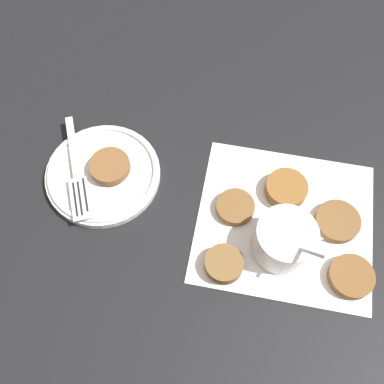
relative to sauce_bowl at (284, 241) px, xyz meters
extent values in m
plane|color=black|center=(-0.02, 0.04, -0.03)|extent=(4.00, 4.00, 0.00)
cube|color=white|center=(0.00, 0.05, -0.03)|extent=(0.28, 0.26, 0.00)
cylinder|color=white|center=(0.00, 0.00, 0.00)|extent=(0.09, 0.09, 0.06)
cylinder|color=#B23D23|center=(0.00, 0.00, -0.01)|extent=(0.07, 0.07, 0.03)
cone|color=white|center=(0.04, 0.00, 0.02)|extent=(0.02, 0.02, 0.02)
cylinder|color=silver|center=(0.02, -0.02, 0.04)|extent=(0.04, 0.05, 0.09)
cylinder|color=brown|center=(0.00, 0.09, -0.02)|extent=(0.07, 0.07, 0.02)
cylinder|color=brown|center=(-0.07, 0.05, -0.02)|extent=(0.06, 0.06, 0.01)
cylinder|color=brown|center=(0.10, -0.04, -0.02)|extent=(0.06, 0.06, 0.01)
cylinder|color=brown|center=(0.08, 0.05, -0.02)|extent=(0.07, 0.07, 0.01)
cylinder|color=brown|center=(-0.08, -0.04, -0.02)|extent=(0.06, 0.06, 0.02)
cylinder|color=white|center=(-0.29, 0.09, -0.02)|extent=(0.18, 0.18, 0.01)
torus|color=white|center=(-0.29, 0.09, -0.02)|extent=(0.18, 0.18, 0.01)
cylinder|color=brown|center=(-0.28, 0.09, -0.01)|extent=(0.06, 0.06, 0.01)
cube|color=silver|center=(-0.34, 0.13, -0.01)|extent=(0.05, 0.12, 0.00)
cube|color=silver|center=(-0.31, 0.04, -0.01)|extent=(0.05, 0.08, 0.00)
cube|color=black|center=(-0.32, 0.03, -0.01)|extent=(0.02, 0.06, 0.00)
cube|color=black|center=(-0.31, 0.04, -0.01)|extent=(0.02, 0.06, 0.00)
cube|color=black|center=(-0.30, 0.04, -0.01)|extent=(0.02, 0.06, 0.00)
camera|label=1|loc=(-0.10, -0.24, 0.61)|focal=42.00mm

